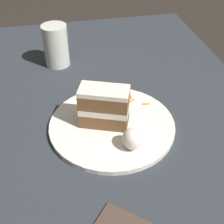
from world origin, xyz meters
TOP-DOWN VIEW (x-y plane):
  - ground_plane at (0.00, 0.00)m, footprint 6.00×6.00m
  - dining_table at (0.00, 0.00)m, footprint 1.23×0.86m
  - plate at (-0.04, -0.02)m, footprint 0.31×0.31m
  - cake_slice at (-0.04, 0.00)m, footprint 0.09×0.13m
  - cream_dollop at (-0.13, -0.04)m, footprint 0.05×0.04m
  - orange_garnish at (0.06, 0.02)m, footprint 0.06×0.06m
  - carrot_shreds_scatter at (0.04, -0.07)m, footprint 0.07×0.12m
  - drinking_glass at (0.29, 0.09)m, footprint 0.08×0.08m

SIDE VIEW (x-z plane):
  - ground_plane at x=0.00m, z-range 0.00..0.00m
  - dining_table at x=0.00m, z-range 0.00..0.02m
  - plate at x=-0.04m, z-range 0.02..0.03m
  - carrot_shreds_scatter at x=0.04m, z-range 0.03..0.04m
  - orange_garnish at x=0.06m, z-range 0.03..0.04m
  - cream_dollop at x=-0.13m, z-range 0.03..0.08m
  - drinking_glass at x=0.29m, z-range 0.01..0.14m
  - cake_slice at x=-0.04m, z-range 0.03..0.14m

